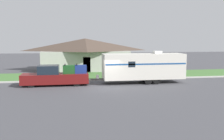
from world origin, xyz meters
name	(u,v)px	position (x,y,z in m)	size (l,w,h in m)	color
ground_plane	(107,87)	(0.00, 0.00, 0.00)	(120.00, 120.00, 0.00)	#47474C
curb_strip	(103,80)	(0.00, 3.75, 0.07)	(80.00, 0.30, 0.14)	beige
lawn_strip	(99,75)	(0.00, 7.40, 0.01)	(80.00, 7.00, 0.03)	#477538
house_across_street	(85,54)	(-1.30, 13.88, 2.38)	(13.15, 7.35, 4.60)	#B2B2A8
pickup_truck	(56,76)	(-4.85, 1.50, 0.90)	(6.50, 1.93, 2.07)	black
travel_trailer	(143,66)	(3.96, 1.50, 1.73)	(9.59, 2.31, 3.29)	black
mailbox	(79,71)	(-2.54, 4.32, 1.02)	(0.48, 0.20, 1.33)	brown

